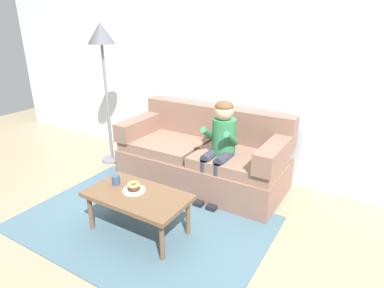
{
  "coord_description": "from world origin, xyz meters",
  "views": [
    {
      "loc": [
        1.84,
        -2.34,
        1.91
      ],
      "look_at": [
        0.15,
        0.45,
        0.65
      ],
      "focal_mm": 30.35,
      "sensor_mm": 36.0,
      "label": 1
    }
  ],
  "objects_px": {
    "couch": "(204,157)",
    "donut": "(134,188)",
    "toy_controller": "(134,196)",
    "person_child": "(221,141)",
    "floor_lamp": "(102,48)",
    "mug": "(116,180)",
    "coffee_table": "(138,198)"
  },
  "relations": [
    {
      "from": "coffee_table",
      "to": "mug",
      "type": "xyz_separation_m",
      "value": [
        -0.3,
        0.04,
        0.09
      ]
    },
    {
      "from": "donut",
      "to": "toy_controller",
      "type": "distance_m",
      "value": 0.72
    },
    {
      "from": "coffee_table",
      "to": "mug",
      "type": "height_order",
      "value": "mug"
    },
    {
      "from": "couch",
      "to": "floor_lamp",
      "type": "distance_m",
      "value": 1.89
    },
    {
      "from": "couch",
      "to": "person_child",
      "type": "distance_m",
      "value": 0.51
    },
    {
      "from": "floor_lamp",
      "to": "mug",
      "type": "bearing_deg",
      "value": -43.5
    },
    {
      "from": "donut",
      "to": "couch",
      "type": "bearing_deg",
      "value": 86.43
    },
    {
      "from": "mug",
      "to": "donut",
      "type": "bearing_deg",
      "value": -3.77
    },
    {
      "from": "coffee_table",
      "to": "couch",
      "type": "bearing_deg",
      "value": 89.19
    },
    {
      "from": "person_child",
      "to": "donut",
      "type": "xyz_separation_m",
      "value": [
        -0.4,
        -0.99,
        -0.23
      ]
    },
    {
      "from": "donut",
      "to": "toy_controller",
      "type": "bearing_deg",
      "value": 133.65
    },
    {
      "from": "coffee_table",
      "to": "floor_lamp",
      "type": "xyz_separation_m",
      "value": [
        -1.42,
        1.11,
        1.19
      ]
    },
    {
      "from": "person_child",
      "to": "toy_controller",
      "type": "bearing_deg",
      "value": -144.55
    },
    {
      "from": "couch",
      "to": "mug",
      "type": "xyz_separation_m",
      "value": [
        -0.31,
        -1.18,
        0.12
      ]
    },
    {
      "from": "person_child",
      "to": "floor_lamp",
      "type": "bearing_deg",
      "value": 176.81
    },
    {
      "from": "person_child",
      "to": "mug",
      "type": "relative_size",
      "value": 12.24
    },
    {
      "from": "toy_controller",
      "to": "coffee_table",
      "type": "bearing_deg",
      "value": -76.58
    },
    {
      "from": "donut",
      "to": "toy_controller",
      "type": "xyz_separation_m",
      "value": [
        -0.4,
        0.42,
        -0.42
      ]
    },
    {
      "from": "couch",
      "to": "toy_controller",
      "type": "bearing_deg",
      "value": -121.67
    },
    {
      "from": "toy_controller",
      "to": "person_child",
      "type": "bearing_deg",
      "value": 3.06
    },
    {
      "from": "coffee_table",
      "to": "person_child",
      "type": "height_order",
      "value": "person_child"
    },
    {
      "from": "couch",
      "to": "donut",
      "type": "bearing_deg",
      "value": -93.57
    },
    {
      "from": "person_child",
      "to": "mug",
      "type": "xyz_separation_m",
      "value": [
        -0.64,
        -0.97,
        -0.21
      ]
    },
    {
      "from": "couch",
      "to": "donut",
      "type": "height_order",
      "value": "couch"
    },
    {
      "from": "couch",
      "to": "coffee_table",
      "type": "xyz_separation_m",
      "value": [
        -0.02,
        -1.22,
        0.03
      ]
    },
    {
      "from": "donut",
      "to": "mug",
      "type": "distance_m",
      "value": 0.24
    },
    {
      "from": "coffee_table",
      "to": "donut",
      "type": "bearing_deg",
      "value": 156.29
    },
    {
      "from": "coffee_table",
      "to": "donut",
      "type": "relative_size",
      "value": 7.99
    },
    {
      "from": "couch",
      "to": "coffee_table",
      "type": "distance_m",
      "value": 1.22
    },
    {
      "from": "mug",
      "to": "floor_lamp",
      "type": "height_order",
      "value": "floor_lamp"
    },
    {
      "from": "couch",
      "to": "toy_controller",
      "type": "xyz_separation_m",
      "value": [
        -0.48,
        -0.77,
        -0.31
      ]
    },
    {
      "from": "donut",
      "to": "floor_lamp",
      "type": "distance_m",
      "value": 2.07
    }
  ]
}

